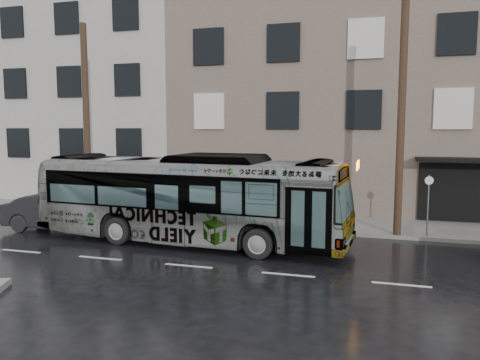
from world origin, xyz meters
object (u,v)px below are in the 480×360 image
Objects in this scene: utility_pole_front at (401,120)px; dark_sedan at (61,212)px; utility_pole_rear at (86,122)px; bus at (189,199)px; sign_post at (428,206)px.

utility_pole_front is 14.46m from dark_sedan.
bus is at bearing -24.57° from utility_pole_rear.
bus is (-7.67, -2.89, -2.96)m from utility_pole_front.
utility_pole_front reaches higher than sign_post.
utility_pole_front is 14.00m from utility_pole_rear.
utility_pole_rear is at bearing 70.01° from bus.
dark_sedan is (-14.82, -2.51, -0.55)m from sign_post.
sign_post is at bearing -67.15° from bus.
utility_pole_front reaches higher than bus.
utility_pole_rear reaches higher than sign_post.
utility_pole_front reaches higher than dark_sedan.
dark_sedan is at bearing -169.63° from utility_pole_front.
bus is at bearing -161.73° from sign_post.
utility_pole_front and utility_pole_rear have the same top height.
utility_pole_rear is at bearing 180.00° from utility_pole_front.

